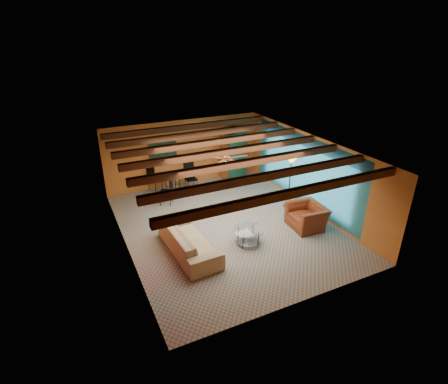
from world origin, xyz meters
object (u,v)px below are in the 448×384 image
armchair (307,216)px  floor_lamp (290,183)px  vase (169,165)px  potted_plant (235,127)px  sofa (189,240)px  dining_table (171,181)px  coffee_table (248,236)px  armoire (235,155)px

armchair → floor_lamp: 1.61m
armchair → vase: (-3.24, 4.35, 0.85)m
floor_lamp → potted_plant: 3.68m
sofa → potted_plant: 6.26m
dining_table → potted_plant: bearing=9.9°
sofa → armchair: armchair is taller
coffee_table → potted_plant: (2.07, 4.93, 2.00)m
floor_lamp → vase: bearing=141.0°
armoire → floor_lamp: (0.45, -3.41, -0.04)m
armoire → floor_lamp: size_ratio=1.04×
potted_plant → floor_lamp: bearing=-82.5°
dining_table → floor_lamp: size_ratio=1.15×
armchair → potted_plant: 5.23m
sofa → dining_table: bearing=-13.1°
coffee_table → potted_plant: 5.71m
floor_lamp → sofa: bearing=-164.9°
armchair → armoire: armoire is taller
dining_table → vase: bearing=0.0°
coffee_table → vase: vase is taller
sofa → potted_plant: size_ratio=5.41×
armchair → coffee_table: (-2.21, -0.04, -0.14)m
sofa → coffee_table: sofa is taller
coffee_table → armoire: armoire is taller
coffee_table → dining_table: 4.52m
vase → coffee_table: bearing=-76.9°
coffee_table → dining_table: size_ratio=0.43×
armchair → dining_table: (-3.24, 4.35, 0.19)m
coffee_table → armoire: bearing=67.2°
armchair → dining_table: dining_table is taller
potted_plant → sofa: bearing=-130.0°
armchair → vase: 5.49m
coffee_table → potted_plant: potted_plant is taller
potted_plant → vase: size_ratio=2.53×
sofa → coffee_table: 1.81m
potted_plant → vase: 3.30m
vase → dining_table: bearing=180.0°
floor_lamp → vase: 4.58m
armoire → sofa: bearing=-153.7°
sofa → coffee_table: (1.77, -0.36, -0.14)m
sofa → floor_lamp: floor_lamp is taller
coffee_table → potted_plant: size_ratio=1.98×
dining_table → potted_plant: size_ratio=4.56×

